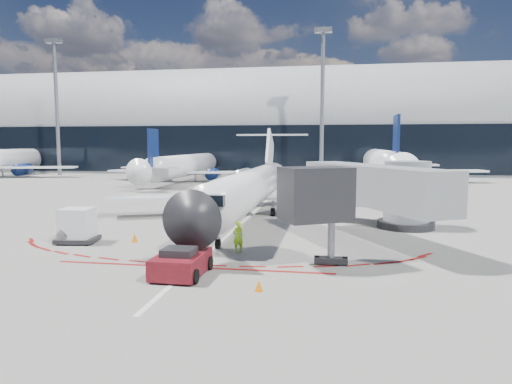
% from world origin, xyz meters
% --- Properties ---
extents(ground, '(260.00, 260.00, 0.00)m').
position_xyz_m(ground, '(0.00, 0.00, 0.00)').
color(ground, slate).
rests_on(ground, ground).
extents(apron_centerline, '(0.25, 40.00, 0.01)m').
position_xyz_m(apron_centerline, '(0.00, 2.00, 0.01)').
color(apron_centerline, silver).
rests_on(apron_centerline, ground).
extents(apron_stop_bar, '(14.00, 0.25, 0.01)m').
position_xyz_m(apron_stop_bar, '(0.00, -11.50, 0.01)').
color(apron_stop_bar, maroon).
rests_on(apron_stop_bar, ground).
extents(terminal_building, '(150.00, 24.15, 24.00)m').
position_xyz_m(terminal_building, '(0.00, 64.97, 8.52)').
color(terminal_building, '#9C9FA2').
rests_on(terminal_building, ground).
extents(jet_bridge, '(10.03, 15.20, 4.90)m').
position_xyz_m(jet_bridge, '(9.79, -3.01, 3.01)').
color(jet_bridge, gray).
rests_on(jet_bridge, ground).
extents(light_mast_west, '(0.70, 0.70, 25.00)m').
position_xyz_m(light_mast_west, '(-45.00, 48.00, 12.50)').
color(light_mast_west, gray).
rests_on(light_mast_west, ground).
extents(light_mast_centre, '(0.70, 0.70, 25.00)m').
position_xyz_m(light_mast_centre, '(5.00, 48.00, 12.50)').
color(light_mast_centre, gray).
rests_on(light_mast_centre, ground).
extents(regional_jet, '(24.65, 30.39, 7.61)m').
position_xyz_m(regional_jet, '(0.32, 3.63, 2.54)').
color(regional_jet, white).
rests_on(regional_jet, ground).
extents(pushback_tug, '(2.27, 5.22, 1.35)m').
position_xyz_m(pushback_tug, '(-0.04, -12.89, 0.60)').
color(pushback_tug, '#500B13').
rests_on(pushback_tug, ground).
extents(ramp_worker, '(0.76, 0.72, 1.76)m').
position_xyz_m(ramp_worker, '(1.63, -8.03, 0.88)').
color(ramp_worker, '#8ED916').
rests_on(ramp_worker, ground).
extents(uld_container, '(2.45, 2.15, 2.12)m').
position_xyz_m(uld_container, '(-8.56, -7.21, 1.05)').
color(uld_container, black).
rests_on(uld_container, ground).
extents(safety_cone_left, '(0.37, 0.37, 0.52)m').
position_xyz_m(safety_cone_left, '(-5.20, -6.47, 0.26)').
color(safety_cone_left, orange).
rests_on(safety_cone_left, ground).
extents(safety_cone_right, '(0.33, 0.33, 0.46)m').
position_xyz_m(safety_cone_right, '(3.83, -14.55, 0.23)').
color(safety_cone_right, orange).
rests_on(safety_cone_right, ground).
extents(bg_airliner_1, '(30.83, 32.64, 9.97)m').
position_xyz_m(bg_airliner_1, '(-16.59, 38.19, 4.99)').
color(bg_airliner_1, white).
rests_on(bg_airliner_1, ground).
extents(bg_airliner_2, '(36.88, 39.05, 11.93)m').
position_xyz_m(bg_airliner_2, '(14.52, 41.56, 5.97)').
color(bg_airliner_2, white).
rests_on(bg_airliner_2, ground).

